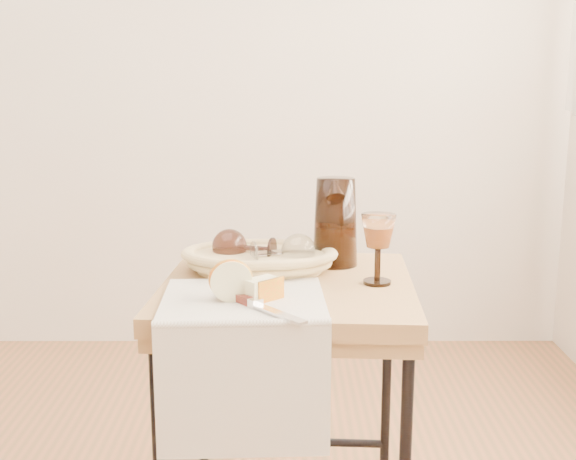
{
  "coord_description": "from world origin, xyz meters",
  "views": [
    {
      "loc": [
        0.64,
        -1.22,
        1.14
      ],
      "look_at": [
        0.64,
        0.31,
        0.81
      ],
      "focal_mm": 45.59,
      "sensor_mm": 36.0,
      "label": 1
    }
  ],
  "objects_px": {
    "tea_towel": "(243,300)",
    "bread_basket": "(259,261)",
    "pitcher": "(335,222)",
    "wine_goblet": "(378,249)",
    "goblet_lying_b": "(280,252)",
    "side_table": "(288,427)",
    "table_knife": "(258,303)",
    "goblet_lying_a": "(248,248)",
    "apple_half": "(231,279)"
  },
  "relations": [
    {
      "from": "goblet_lying_b",
      "to": "table_knife",
      "type": "distance_m",
      "value": 0.28
    },
    {
      "from": "tea_towel",
      "to": "pitcher",
      "type": "distance_m",
      "value": 0.37
    },
    {
      "from": "pitcher",
      "to": "wine_goblet",
      "type": "distance_m",
      "value": 0.19
    },
    {
      "from": "tea_towel",
      "to": "wine_goblet",
      "type": "distance_m",
      "value": 0.32
    },
    {
      "from": "bread_basket",
      "to": "goblet_lying_b",
      "type": "xyz_separation_m",
      "value": [
        0.05,
        -0.02,
        0.03
      ]
    },
    {
      "from": "bread_basket",
      "to": "wine_goblet",
      "type": "xyz_separation_m",
      "value": [
        0.26,
        -0.1,
        0.05
      ]
    },
    {
      "from": "goblet_lying_b",
      "to": "table_knife",
      "type": "height_order",
      "value": "goblet_lying_b"
    },
    {
      "from": "goblet_lying_b",
      "to": "table_knife",
      "type": "relative_size",
      "value": 0.53
    },
    {
      "from": "goblet_lying_b",
      "to": "wine_goblet",
      "type": "relative_size",
      "value": 0.82
    },
    {
      "from": "tea_towel",
      "to": "bread_basket",
      "type": "distance_m",
      "value": 0.23
    },
    {
      "from": "tea_towel",
      "to": "wine_goblet",
      "type": "height_order",
      "value": "wine_goblet"
    },
    {
      "from": "bread_basket",
      "to": "goblet_lying_b",
      "type": "distance_m",
      "value": 0.06
    },
    {
      "from": "goblet_lying_b",
      "to": "tea_towel",
      "type": "bearing_deg",
      "value": -126.19
    },
    {
      "from": "bread_basket",
      "to": "apple_half",
      "type": "xyz_separation_m",
      "value": [
        -0.05,
        -0.23,
        0.02
      ]
    },
    {
      "from": "side_table",
      "to": "table_knife",
      "type": "height_order",
      "value": "table_knife"
    },
    {
      "from": "bread_basket",
      "to": "goblet_lying_a",
      "type": "xyz_separation_m",
      "value": [
        -0.03,
        0.01,
        0.03
      ]
    },
    {
      "from": "goblet_lying_b",
      "to": "pitcher",
      "type": "distance_m",
      "value": 0.16
    },
    {
      "from": "goblet_lying_a",
      "to": "table_knife",
      "type": "relative_size",
      "value": 0.56
    },
    {
      "from": "bread_basket",
      "to": "wine_goblet",
      "type": "height_order",
      "value": "wine_goblet"
    },
    {
      "from": "side_table",
      "to": "wine_goblet",
      "type": "distance_m",
      "value": 0.47
    },
    {
      "from": "bread_basket",
      "to": "table_knife",
      "type": "bearing_deg",
      "value": -86.95
    },
    {
      "from": "side_table",
      "to": "wine_goblet",
      "type": "bearing_deg",
      "value": -5.17
    },
    {
      "from": "bread_basket",
      "to": "pitcher",
      "type": "xyz_separation_m",
      "value": [
        0.18,
        0.06,
        0.08
      ]
    },
    {
      "from": "goblet_lying_b",
      "to": "wine_goblet",
      "type": "bearing_deg",
      "value": -38.2
    },
    {
      "from": "tea_towel",
      "to": "table_knife",
      "type": "height_order",
      "value": "table_knife"
    },
    {
      "from": "side_table",
      "to": "bread_basket",
      "type": "bearing_deg",
      "value": 128.39
    },
    {
      "from": "goblet_lying_b",
      "to": "pitcher",
      "type": "bearing_deg",
      "value": 15.31
    },
    {
      "from": "side_table",
      "to": "apple_half",
      "type": "distance_m",
      "value": 0.44
    },
    {
      "from": "tea_towel",
      "to": "pitcher",
      "type": "height_order",
      "value": "pitcher"
    },
    {
      "from": "side_table",
      "to": "bread_basket",
      "type": "xyz_separation_m",
      "value": [
        -0.07,
        0.08,
        0.37
      ]
    },
    {
      "from": "apple_half",
      "to": "table_knife",
      "type": "relative_size",
      "value": 0.37
    },
    {
      "from": "wine_goblet",
      "to": "table_knife",
      "type": "height_order",
      "value": "wine_goblet"
    },
    {
      "from": "tea_towel",
      "to": "wine_goblet",
      "type": "relative_size",
      "value": 2.09
    },
    {
      "from": "goblet_lying_a",
      "to": "tea_towel",
      "type": "bearing_deg",
      "value": 108.97
    },
    {
      "from": "goblet_lying_a",
      "to": "pitcher",
      "type": "bearing_deg",
      "value": -148.07
    },
    {
      "from": "pitcher",
      "to": "table_knife",
      "type": "bearing_deg",
      "value": -122.48
    },
    {
      "from": "pitcher",
      "to": "bread_basket",
      "type": "bearing_deg",
      "value": -166.75
    },
    {
      "from": "side_table",
      "to": "pitcher",
      "type": "distance_m",
      "value": 0.49
    },
    {
      "from": "goblet_lying_a",
      "to": "table_knife",
      "type": "xyz_separation_m",
      "value": [
        0.04,
        -0.3,
        -0.04
      ]
    },
    {
      "from": "side_table",
      "to": "goblet_lying_a",
      "type": "height_order",
      "value": "goblet_lying_a"
    },
    {
      "from": "tea_towel",
      "to": "apple_half",
      "type": "relative_size",
      "value": 3.65
    },
    {
      "from": "goblet_lying_a",
      "to": "goblet_lying_b",
      "type": "relative_size",
      "value": 1.05
    },
    {
      "from": "side_table",
      "to": "pitcher",
      "type": "relative_size",
      "value": 2.79
    },
    {
      "from": "pitcher",
      "to": "table_knife",
      "type": "distance_m",
      "value": 0.4
    },
    {
      "from": "side_table",
      "to": "goblet_lying_b",
      "type": "bearing_deg",
      "value": 106.39
    },
    {
      "from": "pitcher",
      "to": "apple_half",
      "type": "height_order",
      "value": "pitcher"
    },
    {
      "from": "tea_towel",
      "to": "table_knife",
      "type": "xyz_separation_m",
      "value": [
        0.03,
        -0.06,
        0.01
      ]
    },
    {
      "from": "bread_basket",
      "to": "tea_towel",
      "type": "bearing_deg",
      "value": -94.63
    },
    {
      "from": "bread_basket",
      "to": "pitcher",
      "type": "distance_m",
      "value": 0.21
    },
    {
      "from": "tea_towel",
      "to": "apple_half",
      "type": "distance_m",
      "value": 0.05
    }
  ]
}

